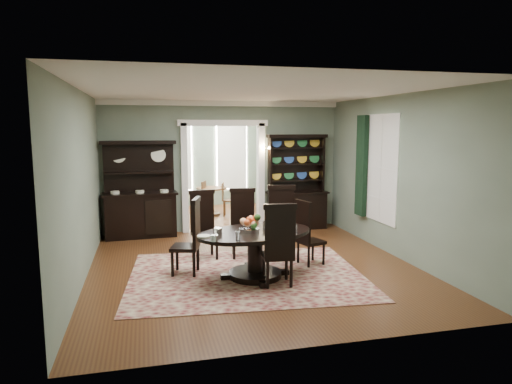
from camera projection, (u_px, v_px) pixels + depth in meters
room at (252, 176)px, 7.75m from camera, size 5.51×6.01×3.01m
parlor at (208, 159)px, 13.03m from camera, size 3.51×3.50×3.01m
doorway_trim at (223, 161)px, 10.58m from camera, size 2.08×0.25×2.57m
right_window at (371, 167)px, 9.23m from camera, size 0.15×1.47×2.12m
wall_sconce at (264, 149)px, 10.62m from camera, size 0.27×0.21×0.21m
rug at (247, 275)px, 7.44m from camera, size 4.00×3.30×0.01m
dining_table at (255, 246)px, 7.28m from camera, size 2.20×2.20×0.76m
centerpiece at (249, 227)px, 7.21m from camera, size 1.60×1.03×0.26m
chair_far_left at (203, 222)px, 8.42m from camera, size 0.51×0.49×1.26m
chair_far_mid at (243, 221)px, 8.54m from camera, size 0.53×0.51×1.28m
chair_far_right at (282, 219)px, 8.48m from camera, size 0.58×0.56×1.34m
chair_end_left at (191, 235)px, 7.44m from camera, size 0.56×0.58×1.27m
chair_end_right at (307, 231)px, 7.94m from camera, size 0.50×0.52×1.15m
chair_near at (279, 243)px, 6.82m from camera, size 0.52×0.50×1.30m
sideboard at (140, 204)px, 10.02m from camera, size 1.63×0.65×2.12m
welsh_dresser at (297, 195)px, 10.87m from camera, size 1.44×0.54×2.24m
parlor_table at (212, 197)px, 12.51m from camera, size 0.83×0.83×0.77m
parlor_chair_left at (200, 197)px, 12.39m from camera, size 0.46×0.45×0.96m
parlor_chair_right at (227, 198)px, 12.41m from camera, size 0.42×0.41×0.90m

